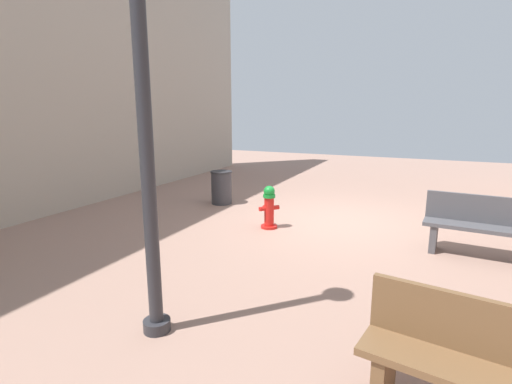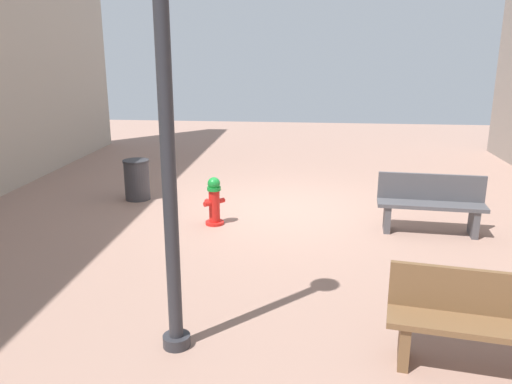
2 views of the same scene
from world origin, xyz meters
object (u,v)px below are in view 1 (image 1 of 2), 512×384
(bench_near, at_px, (484,226))
(trash_bin, at_px, (221,187))
(street_lamp, at_px, (141,54))
(bench_far, at_px, (495,372))
(fire_hydrant, at_px, (269,207))

(bench_near, relative_size, trash_bin, 2.16)
(bench_near, distance_m, street_lamp, 5.46)
(bench_far, relative_size, trash_bin, 2.28)
(fire_hydrant, distance_m, bench_near, 3.58)
(bench_near, bearing_deg, bench_far, 85.12)
(street_lamp, bearing_deg, fire_hydrant, -85.45)
(fire_hydrant, bearing_deg, trash_bin, -36.56)
(bench_near, relative_size, bench_far, 0.95)
(bench_far, bearing_deg, bench_near, -94.88)
(bench_far, bearing_deg, trash_bin, -45.64)
(bench_near, xyz_separation_m, street_lamp, (3.28, 3.74, 2.24))
(fire_hydrant, relative_size, bench_far, 0.45)
(fire_hydrant, xyz_separation_m, street_lamp, (-0.30, 3.75, 2.32))
(bench_far, xyz_separation_m, trash_bin, (5.06, -5.17, -0.10))
(fire_hydrant, relative_size, bench_near, 0.48)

